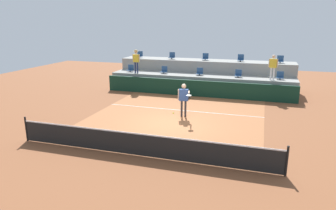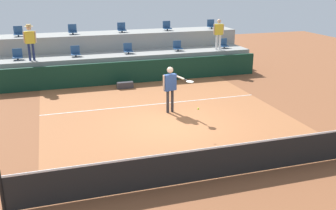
{
  "view_description": "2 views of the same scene",
  "coord_description": "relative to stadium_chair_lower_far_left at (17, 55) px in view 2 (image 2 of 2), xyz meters",
  "views": [
    {
      "loc": [
        4.2,
        -13.87,
        4.97
      ],
      "look_at": [
        0.22,
        -1.1,
        1.27
      ],
      "focal_mm": 32.61,
      "sensor_mm": 36.0,
      "label": 1
    },
    {
      "loc": [
        -3.92,
        -12.06,
        4.96
      ],
      "look_at": [
        -0.37,
        -0.7,
        1.0
      ],
      "focal_mm": 41.02,
      "sensor_mm": 36.0,
      "label": 2
    }
  ],
  "objects": [
    {
      "name": "ground_plane",
      "position": [
        5.37,
        -7.23,
        -1.46
      ],
      "size": [
        40.0,
        40.0,
        0.0
      ],
      "primitive_type": "plane",
      "color": "brown"
    },
    {
      "name": "seating_tier_upper",
      "position": [
        5.37,
        1.87,
        -0.41
      ],
      "size": [
        13.0,
        1.8,
        2.1
      ],
      "primitive_type": "cube",
      "color": "gray",
      "rests_on": "ground_plane"
    },
    {
      "name": "stadium_chair_lower_center",
      "position": [
        5.33,
        0.0,
        0.0
      ],
      "size": [
        0.44,
        0.4,
        0.52
      ],
      "color": "#2D2D33",
      "rests_on": "seating_tier_lower"
    },
    {
      "name": "spectator_in_grey",
      "position": [
        10.2,
        -0.38,
        0.76
      ],
      "size": [
        0.58,
        0.25,
        1.63
      ],
      "color": "white",
      "rests_on": "seating_tier_lower"
    },
    {
      "name": "stadium_chair_upper_right",
      "position": [
        7.98,
        1.8,
        0.85
      ],
      "size": [
        0.44,
        0.4,
        0.52
      ],
      "color": "#2D2D33",
      "rests_on": "seating_tier_upper"
    },
    {
      "name": "court_inner_paint",
      "position": [
        5.37,
        -6.23,
        -1.46
      ],
      "size": [
        9.0,
        10.0,
        0.01
      ],
      "primitive_type": "cube",
      "color": "#A36038",
      "rests_on": "ground_plane"
    },
    {
      "name": "stadium_chair_lower_left",
      "position": [
        2.69,
        0.0,
        0.0
      ],
      "size": [
        0.44,
        0.4,
        0.52
      ],
      "color": "#2D2D33",
      "rests_on": "seating_tier_lower"
    },
    {
      "name": "stadium_chair_upper_far_left",
      "position": [
        0.03,
        1.8,
        0.85
      ],
      "size": [
        0.44,
        0.4,
        0.52
      ],
      "color": "#2D2D33",
      "rests_on": "seating_tier_upper"
    },
    {
      "name": "stadium_chair_lower_far_left",
      "position": [
        0.0,
        0.0,
        0.0
      ],
      "size": [
        0.44,
        0.4,
        0.52
      ],
      "color": "#2D2D33",
      "rests_on": "seating_tier_lower"
    },
    {
      "name": "seating_tier_lower",
      "position": [
        5.37,
        0.07,
        -0.84
      ],
      "size": [
        13.0,
        1.8,
        1.25
      ],
      "primitive_type": "cube",
      "color": "gray",
      "rests_on": "ground_plane"
    },
    {
      "name": "stadium_chair_upper_left",
      "position": [
        2.74,
        1.8,
        0.85
      ],
      "size": [
        0.44,
        0.4,
        0.52
      ],
      "color": "#2D2D33",
      "rests_on": "seating_tier_upper"
    },
    {
      "name": "stadium_chair_lower_far_right",
      "position": [
        10.71,
        0.0,
        0.0
      ],
      "size": [
        0.44,
        0.4,
        0.52
      ],
      "color": "#2D2D33",
      "rests_on": "seating_tier_lower"
    },
    {
      "name": "tennis_net",
      "position": [
        5.37,
        -11.23,
        -0.97
      ],
      "size": [
        10.48,
        0.08,
        1.07
      ],
      "color": "black",
      "rests_on": "ground_plane"
    },
    {
      "name": "tennis_player",
      "position": [
        5.72,
        -5.97,
        -0.35
      ],
      "size": [
        0.95,
        1.18,
        1.8
      ],
      "color": "#2D2D33",
      "rests_on": "ground_plane"
    },
    {
      "name": "stadium_chair_lower_right",
      "position": [
        8.02,
        0.0,
        0.0
      ],
      "size": [
        0.44,
        0.4,
        0.52
      ],
      "color": "#2D2D33",
      "rests_on": "seating_tier_lower"
    },
    {
      "name": "stadium_chair_upper_far_right",
      "position": [
        10.71,
        1.8,
        0.85
      ],
      "size": [
        0.44,
        0.4,
        0.52
      ],
      "color": "#2D2D33",
      "rests_on": "seating_tier_upper"
    },
    {
      "name": "court_service_line",
      "position": [
        5.37,
        -4.83,
        -1.46
      ],
      "size": [
        9.0,
        0.06,
        0.0
      ],
      "primitive_type": "cube",
      "color": "silver",
      "rests_on": "ground_plane"
    },
    {
      "name": "tennis_ball",
      "position": [
        5.87,
        -8.43,
        -0.52
      ],
      "size": [
        0.07,
        0.07,
        0.07
      ],
      "color": "#CCE033"
    },
    {
      "name": "equipment_bag",
      "position": [
        4.72,
        -2.06,
        -1.31
      ],
      "size": [
        0.76,
        0.28,
        0.3
      ],
      "primitive_type": "cube",
      "color": "#333338",
      "rests_on": "ground_plane"
    },
    {
      "name": "stadium_chair_upper_center",
      "position": [
        5.38,
        1.8,
        0.85
      ],
      "size": [
        0.44,
        0.4,
        0.52
      ],
      "color": "#2D2D33",
      "rests_on": "seating_tier_upper"
    },
    {
      "name": "sponsor_backboard",
      "position": [
        5.37,
        -1.23,
        -0.91
      ],
      "size": [
        13.0,
        0.16,
        1.1
      ],
      "primitive_type": "cube",
      "color": "#0F3323",
      "rests_on": "ground_plane"
    },
    {
      "name": "spectator_with_hat",
      "position": [
        0.65,
        -0.38,
        0.81
      ],
      "size": [
        0.57,
        0.39,
        1.68
      ],
      "color": "navy",
      "rests_on": "seating_tier_lower"
    }
  ]
}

